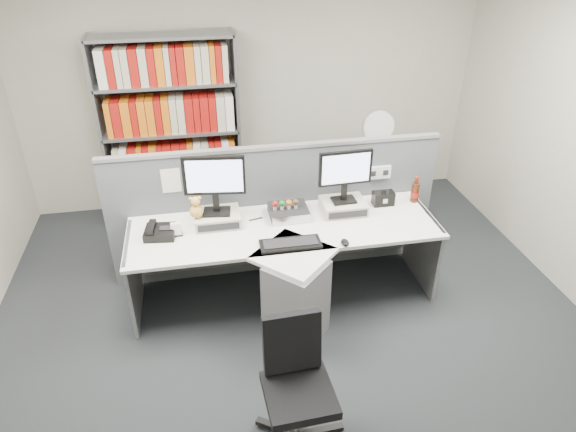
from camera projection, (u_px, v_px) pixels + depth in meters
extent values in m
plane|color=#292C30|center=(304.00, 360.00, 4.00)|extent=(5.50, 5.50, 0.00)
cube|color=#B2AF9E|center=(252.00, 86.00, 5.65)|extent=(5.00, 0.04, 2.70)
cube|color=#575C63|center=(276.00, 211.00, 4.74)|extent=(3.00, 0.05, 1.25)
cube|color=gray|center=(275.00, 147.00, 4.42)|extent=(3.00, 0.07, 0.03)
cube|color=white|center=(379.00, 172.00, 4.71)|extent=(0.22, 0.04, 0.12)
cube|color=white|center=(171.00, 179.00, 4.36)|extent=(0.16, 0.00, 0.22)
cube|color=white|center=(218.00, 175.00, 4.42)|extent=(0.16, 0.00, 0.22)
cube|color=white|center=(353.00, 164.00, 4.62)|extent=(0.16, 0.00, 0.22)
cube|color=white|center=(284.00, 228.00, 4.34)|extent=(2.60, 0.80, 0.03)
cube|color=white|center=(294.00, 255.00, 4.00)|extent=(0.74, 0.74, 0.03)
cube|color=slate|center=(296.00, 301.00, 4.08)|extent=(0.57, 0.57, 0.69)
cube|color=slate|center=(134.00, 278.00, 4.31)|extent=(0.03, 0.70, 0.72)
cube|color=slate|center=(422.00, 246.00, 4.72)|extent=(0.03, 0.70, 0.72)
cube|color=slate|center=(277.00, 240.00, 4.82)|extent=(2.50, 0.02, 0.45)
cube|color=#BFB69E|center=(217.00, 218.00, 4.35)|extent=(0.38, 0.30, 0.10)
cube|color=black|center=(219.00, 227.00, 4.23)|extent=(0.34, 0.01, 0.06)
cube|color=#BFB69E|center=(343.00, 206.00, 4.53)|extent=(0.38, 0.30, 0.10)
cube|color=black|center=(348.00, 214.00, 4.40)|extent=(0.34, 0.01, 0.06)
cube|color=black|center=(217.00, 212.00, 4.32)|extent=(0.24, 0.19, 0.02)
cube|color=black|center=(216.00, 202.00, 4.28)|extent=(0.05, 0.04, 0.18)
cube|color=black|center=(214.00, 176.00, 4.15)|extent=(0.50, 0.10, 0.33)
cube|color=silver|center=(214.00, 177.00, 4.14)|extent=(0.45, 0.06, 0.28)
cube|color=black|center=(344.00, 200.00, 4.50)|extent=(0.21, 0.16, 0.02)
cube|color=black|center=(344.00, 192.00, 4.46)|extent=(0.05, 0.03, 0.17)
cube|color=black|center=(346.00, 168.00, 4.34)|extent=(0.46, 0.05, 0.30)
cube|color=silver|center=(346.00, 169.00, 4.33)|extent=(0.42, 0.02, 0.26)
cube|color=black|center=(288.00, 212.00, 4.46)|extent=(0.33, 0.29, 0.09)
cube|color=silver|center=(292.00, 220.00, 4.33)|extent=(0.33, 0.01, 0.08)
cylinder|color=#BFB69E|center=(275.00, 208.00, 4.39)|extent=(0.03, 0.03, 0.03)
sphere|color=#A5140F|center=(275.00, 204.00, 4.37)|extent=(0.05, 0.05, 0.05)
cylinder|color=#BFB69E|center=(282.00, 208.00, 4.40)|extent=(0.03, 0.03, 0.03)
sphere|color=#19721E|center=(282.00, 203.00, 4.38)|extent=(0.05, 0.05, 0.05)
cylinder|color=#BFB69E|center=(289.00, 207.00, 4.41)|extent=(0.03, 0.03, 0.03)
sphere|color=orange|center=(289.00, 203.00, 4.39)|extent=(0.05, 0.05, 0.05)
cylinder|color=#BFB69E|center=(296.00, 206.00, 4.42)|extent=(0.03, 0.03, 0.03)
sphere|color=#593319|center=(296.00, 202.00, 4.40)|extent=(0.05, 0.05, 0.05)
cube|color=black|center=(290.00, 244.00, 4.08)|extent=(0.48, 0.19, 0.03)
cube|color=black|center=(290.00, 242.00, 4.07)|extent=(0.43, 0.13, 0.01)
ellipsoid|color=black|center=(345.00, 242.00, 4.09)|extent=(0.06, 0.10, 0.04)
cube|color=black|center=(160.00, 232.00, 4.19)|extent=(0.27, 0.25, 0.07)
cube|color=black|center=(151.00, 227.00, 4.16)|extent=(0.08, 0.20, 0.04)
cube|color=black|center=(167.00, 228.00, 4.17)|extent=(0.12, 0.08, 0.01)
cube|color=black|center=(177.00, 234.00, 4.21)|extent=(0.09, 0.06, 0.02)
cube|color=white|center=(176.00, 230.00, 4.17)|extent=(0.08, 0.03, 0.09)
cube|color=white|center=(176.00, 227.00, 4.20)|extent=(0.08, 0.03, 0.09)
sphere|color=gold|center=(196.00, 211.00, 4.24)|extent=(0.11, 0.11, 0.11)
sphere|color=gold|center=(195.00, 201.00, 4.19)|extent=(0.08, 0.08, 0.08)
sphere|color=gold|center=(191.00, 199.00, 4.17)|extent=(0.03, 0.03, 0.03)
sphere|color=gold|center=(199.00, 198.00, 4.18)|extent=(0.03, 0.03, 0.03)
cube|color=black|center=(383.00, 198.00, 4.63)|extent=(0.19, 0.10, 0.13)
cylinder|color=#3F190A|center=(415.00, 192.00, 4.67)|extent=(0.07, 0.07, 0.18)
cylinder|color=#A5140F|center=(415.00, 194.00, 4.68)|extent=(0.08, 0.08, 0.05)
cylinder|color=#3F190A|center=(417.00, 181.00, 4.61)|extent=(0.03, 0.03, 0.05)
cylinder|color=#A5140F|center=(417.00, 177.00, 4.59)|extent=(0.03, 0.03, 0.01)
cube|color=slate|center=(104.00, 137.00, 5.31)|extent=(0.03, 0.40, 2.00)
cube|color=slate|center=(238.00, 128.00, 5.54)|extent=(0.03, 0.40, 2.00)
cube|color=slate|center=(172.00, 126.00, 5.59)|extent=(1.40, 0.02, 2.00)
cube|color=slate|center=(182.00, 213.00, 5.92)|extent=(1.38, 0.40, 0.03)
cube|color=slate|center=(177.00, 173.00, 5.67)|extent=(1.38, 0.40, 0.03)
cube|color=slate|center=(172.00, 130.00, 5.42)|extent=(1.38, 0.40, 0.03)
cube|color=slate|center=(166.00, 83.00, 5.16)|extent=(1.38, 0.40, 0.03)
cube|color=slate|center=(160.00, 35.00, 4.93)|extent=(1.38, 0.40, 0.03)
cube|color=#A5140F|center=(180.00, 199.00, 5.80)|extent=(1.24, 0.28, 0.36)
cube|color=orange|center=(175.00, 158.00, 5.54)|extent=(1.24, 0.28, 0.36)
cube|color=#BFB69E|center=(170.00, 113.00, 5.29)|extent=(1.24, 0.28, 0.36)
cube|color=white|center=(164.00, 64.00, 5.04)|extent=(1.24, 0.28, 0.36)
cube|color=slate|center=(372.00, 189.00, 5.71)|extent=(0.45, 0.60, 0.70)
cube|color=black|center=(382.00, 188.00, 5.37)|extent=(0.40, 0.02, 0.28)
cube|color=black|center=(380.00, 214.00, 5.53)|extent=(0.40, 0.02, 0.28)
cylinder|color=white|center=(375.00, 159.00, 5.53)|extent=(0.20, 0.20, 0.03)
cylinder|color=white|center=(376.00, 149.00, 5.47)|extent=(0.03, 0.03, 0.20)
cylinder|color=white|center=(378.00, 126.00, 5.32)|extent=(0.33, 0.06, 0.33)
cylinder|color=silver|center=(377.00, 125.00, 5.34)|extent=(0.33, 0.05, 0.33)
cylinder|color=silver|center=(299.00, 416.00, 3.28)|extent=(0.05, 0.05, 0.37)
cube|color=black|center=(299.00, 395.00, 3.18)|extent=(0.44, 0.44, 0.06)
cube|color=black|center=(292.00, 342.00, 3.21)|extent=(0.37, 0.11, 0.43)
cube|color=black|center=(323.00, 431.00, 3.41)|extent=(0.28, 0.06, 0.04)
cylinder|color=black|center=(339.00, 429.00, 3.44)|extent=(0.05, 0.05, 0.03)
cube|color=black|center=(300.00, 414.00, 3.52)|extent=(0.12, 0.28, 0.04)
cylinder|color=black|center=(301.00, 403.00, 3.62)|extent=(0.05, 0.05, 0.03)
cube|color=black|center=(275.00, 427.00, 3.43)|extent=(0.25, 0.19, 0.04)
cylinder|color=black|center=(261.00, 423.00, 3.48)|extent=(0.05, 0.05, 0.03)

